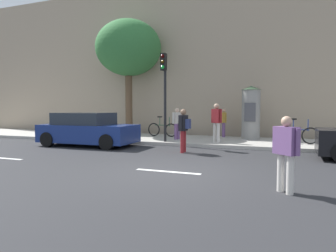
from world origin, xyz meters
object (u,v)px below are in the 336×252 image
Objects in this scene: bicycle_leaning at (162,129)px; pedestrian_with_backpack at (184,127)px; traffic_light at (164,82)px; street_tree at (128,49)px; pedestrian_in_dark_shirt at (224,121)px; pedestrian_in_light_jacket at (216,120)px; poster_column at (251,112)px; bicycle_upright at (297,135)px; pedestrian_tallest at (286,148)px; pedestrian_near_pole at (177,121)px; parked_car_blue at (87,130)px.

pedestrian_with_backpack is at bearing -58.61° from bicycle_leaning.
traffic_light is at bearing -66.14° from bicycle_leaning.
street_tree is 6.94m from pedestrian_in_dark_shirt.
poster_column is at bearing 58.09° from pedestrian_in_light_jacket.
bicycle_leaning is 6.74m from bicycle_upright.
bicycle_upright is at bearing -10.98° from street_tree.
pedestrian_in_light_jacket is (2.25, 0.65, -1.67)m from traffic_light.
traffic_light is 2.60× the size of pedestrian_tallest.
pedestrian_with_backpack is 3.39m from pedestrian_near_pole.
traffic_light reaches higher than pedestrian_in_dark_shirt.
bicycle_leaning is at bearing 61.87° from parked_car_blue.
pedestrian_in_light_jacket reaches higher than pedestrian_near_pole.
parked_car_blue is (-6.64, -4.15, -0.77)m from poster_column.
parked_car_blue is at bearing -85.39° from street_tree.
traffic_light is at bearing 129.57° from pedestrian_with_backpack.
traffic_light reaches higher than pedestrian_with_backpack.
pedestrian_in_light_jacket is 0.98× the size of bicycle_upright.
poster_column is 0.62× the size of parked_car_blue.
pedestrian_in_light_jacket is at bearing 112.12° from pedestrian_tallest.
bicycle_leaning is at bearing 171.01° from bicycle_upright.
pedestrian_near_pole is 0.87× the size of bicycle_leaning.
street_tree reaches higher than parked_car_blue.
poster_column is at bearing -3.18° from street_tree.
poster_column is 7.87m from parked_car_blue.
traffic_light is 2.87m from pedestrian_in_light_jacket.
poster_column is 2.65m from bicycle_upright.
poster_column is 1.60× the size of pedestrian_with_backpack.
pedestrian_in_dark_shirt reaches higher than pedestrian_tallest.
traffic_light is 2.24× the size of bicycle_upright.
pedestrian_tallest is (5.05, -6.24, -1.94)m from traffic_light.
pedestrian_near_pole is 4.26m from parked_car_blue.
bicycle_upright is at bearing 17.72° from parked_car_blue.
bicycle_upright is (0.54, 7.59, -0.35)m from pedestrian_tallest.
bicycle_leaning is (-3.16, -0.84, -0.48)m from pedestrian_in_dark_shirt.
parked_car_blue is (0.37, -4.54, -4.44)m from street_tree.
pedestrian_in_dark_shirt is 3.31m from bicycle_leaning.
pedestrian_with_backpack is 0.95× the size of pedestrian_in_light_jacket.
pedestrian_with_backpack is (-3.52, 4.39, 0.09)m from pedestrian_tallest.
bicycle_leaning is at bearing 125.27° from pedestrian_tallest.
pedestrian_in_light_jacket is at bearing -16.21° from pedestrian_near_pole.
pedestrian_near_pole is at bearing 163.79° from pedestrian_in_light_jacket.
pedestrian_near_pole is 0.89× the size of pedestrian_in_light_jacket.
pedestrian_in_dark_shirt is 0.35× the size of parked_car_blue.
bicycle_upright is (5.42, 0.09, -0.50)m from pedestrian_near_pole.
pedestrian_near_pole is (0.18, 1.25, -1.79)m from traffic_light.
pedestrian_with_backpack is 4.67m from parked_car_blue.
traffic_light reaches higher than bicycle_leaning.
pedestrian_with_backpack is at bearing -44.70° from street_tree.
poster_column is 1.51× the size of pedestrian_in_light_jacket.
pedestrian_tallest reaches higher than parked_car_blue.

